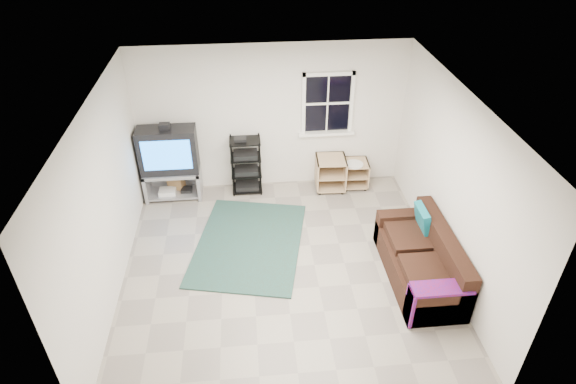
{
  "coord_description": "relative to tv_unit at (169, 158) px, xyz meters",
  "views": [
    {
      "loc": [
        -0.45,
        -5.21,
        4.85
      ],
      "look_at": [
        0.1,
        0.4,
        1.05
      ],
      "focal_mm": 30.0,
      "sensor_mm": 36.0,
      "label": 1
    }
  ],
  "objects": [
    {
      "name": "av_rack",
      "position": [
        1.29,
        0.05,
        -0.32
      ],
      "size": [
        0.53,
        0.38,
        1.05
      ],
      "color": "black",
      "rests_on": "ground"
    },
    {
      "name": "paper_bag",
      "position": [
        0.03,
        0.13,
        -0.58
      ],
      "size": [
        0.32,
        0.26,
        0.39
      ],
      "primitive_type": "cube",
      "rotation": [
        0.0,
        0.0,
        -0.35
      ],
      "color": "#9A7745",
      "rests_on": "ground"
    },
    {
      "name": "side_table_left",
      "position": [
        2.79,
        0.03,
        -0.45
      ],
      "size": [
        0.54,
        0.54,
        0.61
      ],
      "rotation": [
        0.0,
        0.0,
        -0.05
      ],
      "color": "tan",
      "rests_on": "ground"
    },
    {
      "name": "sofa",
      "position": [
        3.67,
        -2.42,
        -0.48
      ],
      "size": [
        0.81,
        1.83,
        0.84
      ],
      "color": "black",
      "rests_on": "ground"
    },
    {
      "name": "room",
      "position": [
        2.72,
        0.23,
        0.7
      ],
      "size": [
        4.6,
        4.62,
        4.6
      ],
      "color": "gray",
      "rests_on": "ground"
    },
    {
      "name": "tv_unit",
      "position": [
        0.0,
        0.0,
        0.0
      ],
      "size": [
        0.97,
        0.48,
        1.42
      ],
      "color": "gray",
      "rests_on": "ground"
    },
    {
      "name": "shag_rug",
      "position": [
        1.27,
        -1.46,
        -0.77
      ],
      "size": [
        1.99,
        2.44,
        0.03
      ],
      "primitive_type": "cube",
      "rotation": [
        0.0,
        0.0,
        -0.22
      ],
      "color": "black",
      "rests_on": "ground"
    },
    {
      "name": "side_table_right",
      "position": [
        3.24,
        0.04,
        -0.49
      ],
      "size": [
        0.47,
        0.48,
        0.52
      ],
      "rotation": [
        0.0,
        0.0,
        -0.05
      ],
      "color": "tan",
      "rests_on": "ground"
    }
  ]
}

